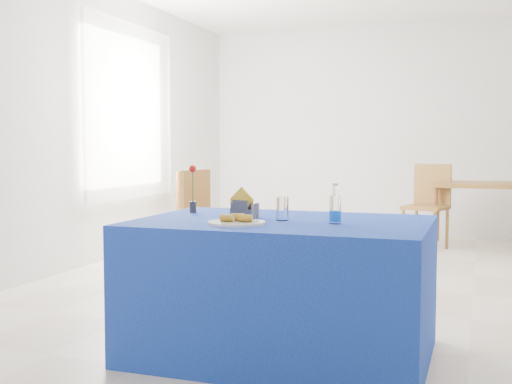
{
  "coord_description": "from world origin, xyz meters",
  "views": [
    {
      "loc": [
        1.15,
        -5.27,
        1.16
      ],
      "look_at": [
        -0.01,
        -1.97,
        0.92
      ],
      "focal_mm": 45.0,
      "sensor_mm": 36.0,
      "label": 1
    }
  ],
  "objects_px": {
    "chair_bg_left": "(429,200)",
    "blue_table": "(282,288)",
    "plate": "(237,223)",
    "oak_table": "(491,189)",
    "water_bottle": "(335,210)",
    "chair_win_a": "(204,210)",
    "chair_win_b": "(195,203)"
  },
  "relations": [
    {
      "from": "water_bottle",
      "to": "chair_win_b",
      "type": "bearing_deg",
      "value": 124.81
    },
    {
      "from": "water_bottle",
      "to": "chair_win_b",
      "type": "height_order",
      "value": "water_bottle"
    },
    {
      "from": "chair_bg_left",
      "to": "chair_win_a",
      "type": "height_order",
      "value": "chair_bg_left"
    },
    {
      "from": "chair_bg_left",
      "to": "water_bottle",
      "type": "bearing_deg",
      "value": -74.87
    },
    {
      "from": "plate",
      "to": "chair_win_b",
      "type": "distance_m",
      "value": 4.21
    },
    {
      "from": "chair_bg_left",
      "to": "chair_win_b",
      "type": "height_order",
      "value": "chair_bg_left"
    },
    {
      "from": "chair_win_a",
      "to": "blue_table",
      "type": "bearing_deg",
      "value": -132.76
    },
    {
      "from": "plate",
      "to": "blue_table",
      "type": "relative_size",
      "value": 0.19
    },
    {
      "from": "blue_table",
      "to": "water_bottle",
      "type": "distance_m",
      "value": 0.55
    },
    {
      "from": "oak_table",
      "to": "chair_win_b",
      "type": "height_order",
      "value": "chair_win_b"
    },
    {
      "from": "plate",
      "to": "chair_win_a",
      "type": "xyz_separation_m",
      "value": [
        -1.38,
        2.68,
        -0.22
      ]
    },
    {
      "from": "plate",
      "to": "oak_table",
      "type": "height_order",
      "value": "plate"
    },
    {
      "from": "blue_table",
      "to": "water_bottle",
      "type": "relative_size",
      "value": 7.44
    },
    {
      "from": "water_bottle",
      "to": "chair_win_a",
      "type": "bearing_deg",
      "value": 126.93
    },
    {
      "from": "oak_table",
      "to": "chair_win_a",
      "type": "bearing_deg",
      "value": -141.93
    },
    {
      "from": "blue_table",
      "to": "chair_win_b",
      "type": "xyz_separation_m",
      "value": [
        -2.13,
        3.45,
        0.13
      ]
    },
    {
      "from": "blue_table",
      "to": "oak_table",
      "type": "height_order",
      "value": "blue_table"
    },
    {
      "from": "chair_win_a",
      "to": "chair_win_b",
      "type": "bearing_deg",
      "value": 43.79
    },
    {
      "from": "oak_table",
      "to": "blue_table",
      "type": "bearing_deg",
      "value": -104.19
    },
    {
      "from": "water_bottle",
      "to": "oak_table",
      "type": "height_order",
      "value": "water_bottle"
    },
    {
      "from": "plate",
      "to": "water_bottle",
      "type": "relative_size",
      "value": 1.41
    },
    {
      "from": "chair_bg_left",
      "to": "chair_win_a",
      "type": "distance_m",
      "value": 2.68
    },
    {
      "from": "chair_win_a",
      "to": "chair_win_b",
      "type": "height_order",
      "value": "chair_win_a"
    },
    {
      "from": "chair_win_b",
      "to": "plate",
      "type": "bearing_deg",
      "value": -133.58
    },
    {
      "from": "oak_table",
      "to": "chair_bg_left",
      "type": "height_order",
      "value": "chair_bg_left"
    },
    {
      "from": "chair_bg_left",
      "to": "chair_win_b",
      "type": "relative_size",
      "value": 1.11
    },
    {
      "from": "chair_bg_left",
      "to": "blue_table",
      "type": "bearing_deg",
      "value": -79.15
    },
    {
      "from": "chair_bg_left",
      "to": "chair_win_a",
      "type": "bearing_deg",
      "value": -121.83
    },
    {
      "from": "plate",
      "to": "chair_win_a",
      "type": "height_order",
      "value": "chair_win_a"
    },
    {
      "from": "water_bottle",
      "to": "chair_win_a",
      "type": "xyz_separation_m",
      "value": [
        -1.86,
        2.48,
        -0.29
      ]
    },
    {
      "from": "blue_table",
      "to": "chair_win_a",
      "type": "distance_m",
      "value": 2.88
    },
    {
      "from": "oak_table",
      "to": "water_bottle",
      "type": "bearing_deg",
      "value": -100.3
    }
  ]
}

